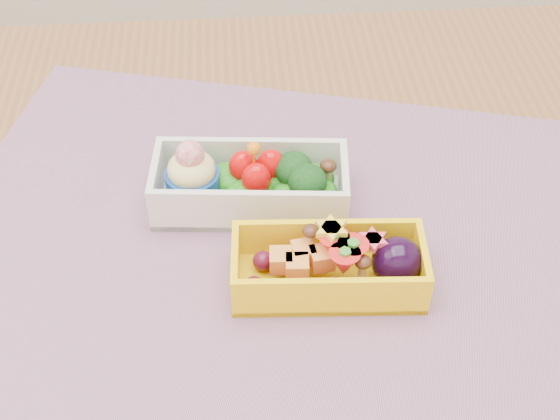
{
  "coord_description": "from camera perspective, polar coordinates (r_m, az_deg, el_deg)",
  "views": [
    {
      "loc": [
        -0.06,
        -0.46,
        1.25
      ],
      "look_at": [
        -0.02,
        0.01,
        0.79
      ],
      "focal_mm": 49.43,
      "sensor_mm": 36.0,
      "label": 1
    }
  ],
  "objects": [
    {
      "name": "placemat",
      "position": [
        0.68,
        -0.6,
        -2.61
      ],
      "size": [
        0.69,
        0.6,
        0.0
      ],
      "primitive_type": "cube",
      "rotation": [
        0.0,
        0.0,
        -0.26
      ],
      "color": "#9E6D8D",
      "rests_on": "table"
    },
    {
      "name": "bento_yellow",
      "position": [
        0.64,
        3.95,
        -4.13
      ],
      "size": [
        0.16,
        0.08,
        0.05
      ],
      "rotation": [
        0.0,
        0.0,
        -0.06
      ],
      "color": "yellow",
      "rests_on": "placemat"
    },
    {
      "name": "table",
      "position": [
        0.76,
        1.69,
        -8.01
      ],
      "size": [
        1.2,
        0.8,
        0.75
      ],
      "color": "brown",
      "rests_on": "ground"
    },
    {
      "name": "bento_white",
      "position": [
        0.7,
        -2.3,
        1.96
      ],
      "size": [
        0.18,
        0.09,
        0.07
      ],
      "rotation": [
        0.0,
        0.0,
        -0.09
      ],
      "color": "silver",
      "rests_on": "placemat"
    }
  ]
}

